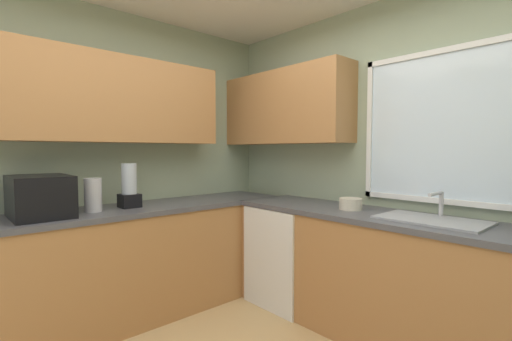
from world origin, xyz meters
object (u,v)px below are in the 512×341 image
object	(u,v)px
dishwasher	(290,254)
blender_appliance	(129,188)
sink_assembly	(432,219)
bowl	(351,204)
microwave	(40,196)
kettle	(93,195)

from	to	relation	value
dishwasher	blender_appliance	world-z (taller)	blender_appliance
sink_assembly	bowl	size ratio (longest dim) A/B	3.71
blender_appliance	sink_assembly	bearing A→B (deg)	33.65
microwave	sink_assembly	world-z (taller)	microwave
dishwasher	bowl	size ratio (longest dim) A/B	4.98
kettle	blender_appliance	bearing A→B (deg)	93.98
sink_assembly	blender_appliance	world-z (taller)	blender_appliance
sink_assembly	blender_appliance	distance (m)	2.26
microwave	blender_appliance	xyz separation A→B (m)	(0.00, 0.63, 0.02)
sink_assembly	bowl	distance (m)	0.61
bowl	blender_appliance	bearing A→B (deg)	-135.56
dishwasher	kettle	xyz separation A→B (m)	(-0.64, -1.50, 0.61)
kettle	microwave	bearing A→B (deg)	-93.34
microwave	sink_assembly	distance (m)	2.66
microwave	kettle	xyz separation A→B (m)	(0.02, 0.34, -0.02)
dishwasher	bowl	xyz separation A→B (m)	(0.61, 0.03, 0.53)
dishwasher	bowl	bearing A→B (deg)	2.81
kettle	blender_appliance	world-z (taller)	blender_appliance
kettle	bowl	xyz separation A→B (m)	(1.25, 1.53, -0.08)
kettle	dishwasher	bearing A→B (deg)	66.94
microwave	sink_assembly	xyz separation A→B (m)	(1.88, 1.88, -0.13)
sink_assembly	bowl	world-z (taller)	sink_assembly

